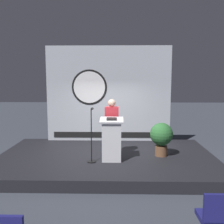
# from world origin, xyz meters

# --- Properties ---
(ground_plane) EXTENTS (40.00, 40.00, 0.00)m
(ground_plane) POSITION_xyz_m (0.00, 0.00, 0.00)
(ground_plane) COLOR #383D47
(stage_platform) EXTENTS (6.40, 4.00, 0.30)m
(stage_platform) POSITION_xyz_m (0.00, 0.00, 0.15)
(stage_platform) COLOR black
(stage_platform) RESTS_ON ground
(banner_display) EXTENTS (4.47, 0.12, 3.42)m
(banner_display) POSITION_xyz_m (-0.02, 1.85, 2.00)
(banner_display) COLOR #B2B7C1
(banner_display) RESTS_ON stage_platform
(podium) EXTENTS (0.64, 0.50, 1.21)m
(podium) POSITION_xyz_m (0.17, -0.52, 0.90)
(podium) COLOR silver
(podium) RESTS_ON stage_platform
(speaker_person) EXTENTS (0.40, 0.26, 1.67)m
(speaker_person) POSITION_xyz_m (0.16, -0.04, 1.16)
(speaker_person) COLOR black
(speaker_person) RESTS_ON stage_platform
(microphone_stand) EXTENTS (0.24, 0.50, 1.49)m
(microphone_stand) POSITION_xyz_m (-0.37, -0.62, 0.82)
(microphone_stand) COLOR black
(microphone_stand) RESTS_ON stage_platform
(potted_plant) EXTENTS (0.67, 0.67, 0.99)m
(potted_plant) POSITION_xyz_m (1.62, -0.04, 0.89)
(potted_plant) COLOR brown
(potted_plant) RESTS_ON stage_platform
(audience_chair_left) EXTENTS (0.44, 0.45, 0.89)m
(audience_chair_left) POSITION_xyz_m (1.84, -3.75, 0.49)
(audience_chair_left) COLOR black
(audience_chair_left) RESTS_ON ground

